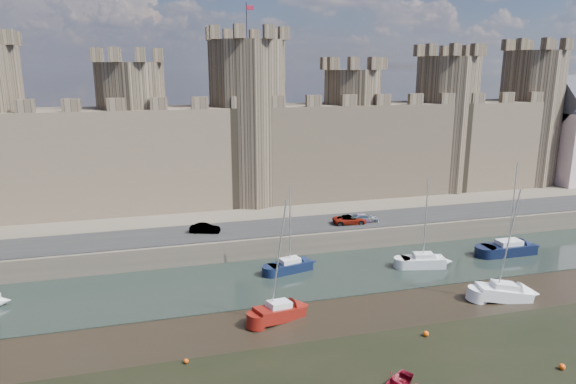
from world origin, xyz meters
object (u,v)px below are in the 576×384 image
at_px(sailboat_3, 508,248).
at_px(sailboat_4, 279,311).
at_px(car_2, 364,218).
at_px(sailboat_5, 503,292).
at_px(sailboat_1, 290,265).
at_px(car_1, 205,229).
at_px(car_3, 350,220).
at_px(sailboat_2, 423,261).

relative_size(sailboat_3, sailboat_4, 1.01).
xyz_separation_m(car_2, sailboat_5, (6.12, -19.54, -2.28)).
xyz_separation_m(car_2, sailboat_3, (14.73, -9.21, -2.22)).
xyz_separation_m(car_2, sailboat_1, (-11.92, -7.48, -2.29)).
bearing_deg(sailboat_5, sailboat_3, 62.13).
height_order(car_1, sailboat_3, sailboat_3).
relative_size(car_3, sailboat_5, 0.38).
bearing_deg(sailboat_3, sailboat_2, -174.84).
distance_m(sailboat_1, sailboat_4, 10.95).
bearing_deg(car_2, sailboat_5, -158.98).
relative_size(sailboat_1, sailboat_2, 0.94).
relative_size(sailboat_1, sailboat_5, 0.87).
height_order(sailboat_2, sailboat_4, sailboat_4).
bearing_deg(sailboat_5, car_1, 154.05).
xyz_separation_m(car_1, sailboat_2, (22.97, -11.08, -2.27)).
distance_m(car_2, car_3, 2.09).
relative_size(car_2, sailboat_1, 0.41).
relative_size(car_1, car_2, 0.92).
height_order(car_3, sailboat_2, sailboat_2).
relative_size(car_1, sailboat_5, 0.32).
distance_m(car_3, sailboat_1, 12.43).
height_order(sailboat_3, sailboat_5, sailboat_3).
bearing_deg(sailboat_4, sailboat_5, -24.82).
distance_m(car_1, car_3, 18.14).
bearing_deg(car_3, car_2, -77.66).
xyz_separation_m(sailboat_3, sailboat_5, (-8.61, -10.33, -0.06)).
bearing_deg(car_3, sailboat_3, -112.77).
bearing_deg(sailboat_1, sailboat_5, -47.22).
relative_size(car_2, sailboat_5, 0.35).
relative_size(car_1, sailboat_3, 0.32).
relative_size(car_2, sailboat_4, 0.35).
bearing_deg(sailboat_1, car_3, 22.79).
relative_size(sailboat_3, sailboat_5, 1.00).
relative_size(car_2, car_3, 0.92).
relative_size(car_3, sailboat_1, 0.44).
bearing_deg(sailboat_3, car_2, 148.63).
bearing_deg(car_3, sailboat_5, -151.69).
bearing_deg(car_2, sailboat_3, -118.39).
xyz_separation_m(car_1, car_2, (20.18, -0.93, -0.03)).
distance_m(car_2, sailboat_2, 10.77).
height_order(sailboat_3, sailboat_4, sailboat_3).
distance_m(sailboat_3, sailboat_4, 31.67).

